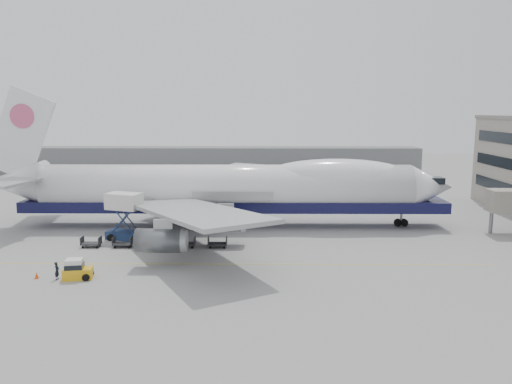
{
  "coord_description": "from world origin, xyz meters",
  "views": [
    {
      "loc": [
        4.82,
        -58.15,
        16.66
      ],
      "look_at": [
        4.19,
        6.0,
        5.98
      ],
      "focal_mm": 35.0,
      "sensor_mm": 36.0,
      "label": 1
    }
  ],
  "objects_px": {
    "baggage_tug": "(77,270)",
    "ground_worker": "(57,271)",
    "airliner": "(232,187)",
    "catering_truck": "(125,213)"
  },
  "relations": [
    {
      "from": "catering_truck",
      "to": "airliner",
      "type": "bearing_deg",
      "value": 48.07
    },
    {
      "from": "airliner",
      "to": "baggage_tug",
      "type": "height_order",
      "value": "airliner"
    },
    {
      "from": "airliner",
      "to": "catering_truck",
      "type": "bearing_deg",
      "value": -150.8
    },
    {
      "from": "baggage_tug",
      "to": "ground_worker",
      "type": "bearing_deg",
      "value": 176.4
    },
    {
      "from": "baggage_tug",
      "to": "ground_worker",
      "type": "xyz_separation_m",
      "value": [
        -1.88,
        -0.18,
        -0.01
      ]
    },
    {
      "from": "catering_truck",
      "to": "baggage_tug",
      "type": "relative_size",
      "value": 2.03
    },
    {
      "from": "airliner",
      "to": "catering_truck",
      "type": "height_order",
      "value": "airliner"
    },
    {
      "from": "baggage_tug",
      "to": "ground_worker",
      "type": "relative_size",
      "value": 1.67
    },
    {
      "from": "baggage_tug",
      "to": "ground_worker",
      "type": "height_order",
      "value": "baggage_tug"
    },
    {
      "from": "catering_truck",
      "to": "ground_worker",
      "type": "relative_size",
      "value": 3.4
    }
  ]
}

